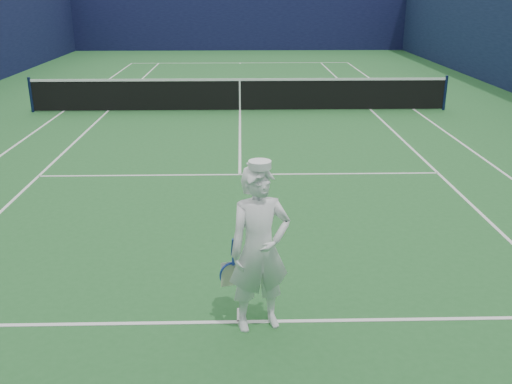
# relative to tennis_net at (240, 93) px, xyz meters

# --- Properties ---
(ground) EXTENTS (80.00, 80.00, 0.00)m
(ground) POSITION_rel_tennis_net_xyz_m (0.00, 0.00, -0.55)
(ground) COLOR #25612B
(ground) RESTS_ON ground
(court_markings) EXTENTS (11.03, 23.83, 0.01)m
(court_markings) POSITION_rel_tennis_net_xyz_m (0.00, 0.00, -0.55)
(court_markings) COLOR white
(court_markings) RESTS_ON ground
(windscreen_fence) EXTENTS (20.12, 36.12, 4.00)m
(windscreen_fence) POSITION_rel_tennis_net_xyz_m (0.00, 0.00, 1.45)
(windscreen_fence) COLOR #0E1136
(windscreen_fence) RESTS_ON ground
(tennis_net) EXTENTS (12.88, 0.09, 1.07)m
(tennis_net) POSITION_rel_tennis_net_xyz_m (0.00, 0.00, 0.00)
(tennis_net) COLOR #141E4C
(tennis_net) RESTS_ON ground
(tennis_player) EXTENTS (0.87, 0.63, 1.96)m
(tennis_player) POSITION_rel_tennis_net_xyz_m (0.23, -11.94, 0.40)
(tennis_player) COLOR white
(tennis_player) RESTS_ON ground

